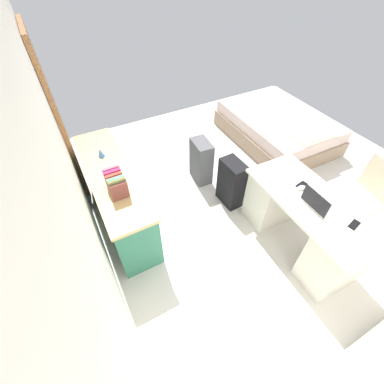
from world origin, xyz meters
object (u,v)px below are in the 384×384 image
desk (303,222)px  office_chair (361,200)px  cell_phone_near_laptop (354,225)px  suitcase_spare_grey (201,161)px  credenza (116,196)px  bed (277,127)px  laptop (318,203)px  computer_mouse (301,188)px  cell_phone_by_mouse (302,185)px  suitcase_black (231,183)px  figurine_small (101,153)px

desk → office_chair: office_chair is taller
cell_phone_near_laptop → suitcase_spare_grey: bearing=2.5°
credenza → bed: (0.44, -2.98, -0.15)m
laptop → cell_phone_near_laptop: size_ratio=2.33×
computer_mouse → cell_phone_by_mouse: computer_mouse is taller
office_chair → suitcase_black: size_ratio=1.40×
credenza → office_chair: bearing=-120.2°
suitcase_black → computer_mouse: size_ratio=6.70×
laptop → figurine_small: size_ratio=2.88×
bed → cell_phone_near_laptop: bearing=152.3°
credenza → cell_phone_near_laptop: 2.57m
cell_phone_by_mouse → suitcase_spare_grey: bearing=10.1°
bed → suitcase_black: bearing=118.9°
suitcase_spare_grey → figurine_small: figurine_small is taller
laptop → computer_mouse: laptop is taller
bed → laptop: laptop is taller
bed → figurine_small: figurine_small is taller
credenza → bed: size_ratio=0.93×
office_chair → cell_phone_by_mouse: bearing=67.1°
credenza → figurine_small: size_ratio=16.36×
bed → cell_phone_by_mouse: bearing=142.8°
suitcase_spare_grey → laptop: size_ratio=2.06×
office_chair → suitcase_spare_grey: 2.07m
cell_phone_near_laptop → figurine_small: 2.77m
credenza → bed: bearing=-81.6°
figurine_small → office_chair: bearing=-125.1°
cell_phone_near_laptop → cell_phone_by_mouse: same height
suitcase_black → computer_mouse: (-0.76, -0.32, 0.42)m
desk → figurine_small: bearing=45.4°
bed → suitcase_black: (-0.87, 1.57, 0.09)m
suitcase_black → figurine_small: figurine_small is taller
bed → suitcase_spare_grey: 1.72m
office_chair → figurine_small: 3.14m
cell_phone_by_mouse → figurine_small: 2.30m
credenza → cell_phone_by_mouse: 2.14m
office_chair → laptop: (0.03, 0.86, 0.38)m
desk → suitcase_spare_grey: (1.55, 0.42, -0.06)m
laptop → cell_phone_by_mouse: 0.31m
suitcase_black → office_chair: bearing=-134.7°
bed → cell_phone_by_mouse: 2.06m
suitcase_spare_grey → cell_phone_by_mouse: bearing=-155.3°
cell_phone_by_mouse → laptop: bearing=152.8°
office_chair → cell_phone_near_laptop: size_ratio=6.91×
suitcase_spare_grey → desk: bearing=-160.2°
office_chair → laptop: 0.94m
suitcase_spare_grey → figurine_small: 1.40m
bed → desk: bearing=145.1°
figurine_small → cell_phone_by_mouse: bearing=-129.5°
desk → credenza: (1.38, 1.71, 0.01)m
figurine_small → suitcase_spare_grey: bearing=-96.4°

